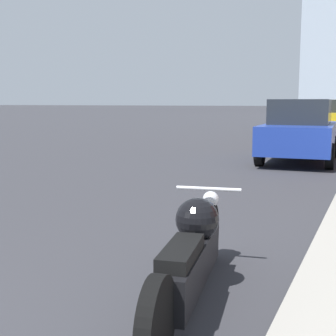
{
  "coord_description": "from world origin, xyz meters",
  "views": [
    {
      "loc": [
        4.21,
        -0.26,
        1.59
      ],
      "look_at": [
        1.53,
        5.65,
        0.67
      ],
      "focal_mm": 50.0,
      "sensor_mm": 36.0,
      "label": 1
    }
  ],
  "objects": [
    {
      "name": "motorcycle",
      "position": [
        2.9,
        3.08,
        0.39
      ],
      "size": [
        0.73,
        2.53,
        0.8
      ],
      "rotation": [
        0.0,
        0.0,
        0.18
      ],
      "color": "black",
      "rests_on": "ground_plane"
    },
    {
      "name": "parked_car_blue",
      "position": [
        2.28,
        12.56,
        0.82
      ],
      "size": [
        2.03,
        4.13,
        1.66
      ],
      "rotation": [
        0.0,
        0.0,
        0.05
      ],
      "color": "#1E3899",
      "rests_on": "ground_plane"
    }
  ]
}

